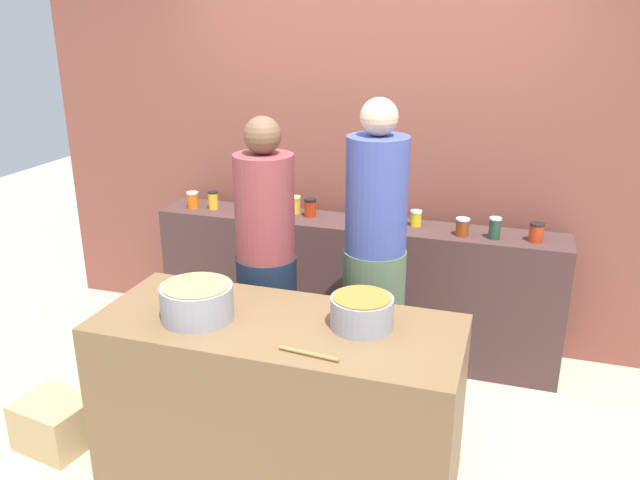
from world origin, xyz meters
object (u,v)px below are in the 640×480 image
preserve_jar_2 (255,205)px  preserve_jar_3 (277,205)px  preserve_jar_6 (393,219)px  cooking_pot_left (197,302)px  cook_in_cap (374,280)px  preserve_jar_4 (295,205)px  wooden_spoon (309,354)px  preserve_jar_10 (536,232)px  preserve_jar_8 (462,227)px  preserve_jar_5 (310,207)px  preserve_jar_7 (416,218)px  cooking_pot_center (362,312)px  bread_crate (55,423)px  preserve_jar_9 (495,228)px  cook_with_tongs (267,283)px  preserve_jar_1 (213,200)px  preserve_jar_0 (193,200)px

preserve_jar_2 → preserve_jar_3: (0.16, 0.02, 0.01)m
preserve_jar_6 → cooking_pot_left: cooking_pot_left is taller
preserve_jar_3 → cook_in_cap: (0.84, -0.72, -0.15)m
preserve_jar_4 → wooden_spoon: size_ratio=0.44×
preserve_jar_10 → wooden_spoon: preserve_jar_10 is taller
preserve_jar_6 → preserve_jar_8: size_ratio=1.03×
cook_in_cap → preserve_jar_10: bearing=38.6°
preserve_jar_5 → cook_in_cap: cook_in_cap is taller
preserve_jar_6 → preserve_jar_8: 0.44m
preserve_jar_7 → cooking_pot_center: size_ratio=0.36×
bread_crate → preserve_jar_9: bearing=34.4°
preserve_jar_2 → cook_in_cap: (1.00, -0.71, -0.14)m
preserve_jar_3 → cook_with_tongs: bearing=-73.0°
preserve_jar_1 → preserve_jar_8: 1.71m
preserve_jar_0 → cooking_pot_center: (1.54, -1.29, -0.03)m
preserve_jar_0 → preserve_jar_6: bearing=-0.2°
preserve_jar_1 → cook_with_tongs: 1.09m
preserve_jar_8 → preserve_jar_5: bearing=175.0°
preserve_jar_6 → bread_crate: bearing=-135.4°
preserve_jar_2 → preserve_jar_3: bearing=6.5°
cooking_pot_center → cook_with_tongs: bearing=142.4°
preserve_jar_3 → preserve_jar_2: bearing=-173.5°
preserve_jar_1 → preserve_jar_8: bearing=-1.6°
preserve_jar_10 → cook_in_cap: 1.07m
preserve_jar_2 → preserve_jar_4: preserve_jar_4 is taller
preserve_jar_8 → preserve_jar_0: bearing=179.1°
preserve_jar_5 → preserve_jar_10: bearing=-2.5°
wooden_spoon → cook_in_cap: cook_in_cap is taller
preserve_jar_8 → cook_in_cap: (-0.40, -0.64, -0.14)m
preserve_jar_1 → preserve_jar_3: bearing=4.6°
preserve_jar_9 → wooden_spoon: preserve_jar_9 is taller
preserve_jar_9 → cooking_pot_left: bearing=-131.5°
preserve_jar_0 → preserve_jar_10: 2.28m
preserve_jar_0 → cook_in_cap: cook_in_cap is taller
preserve_jar_0 → cooking_pot_center: bearing=-40.0°
preserve_jar_0 → preserve_jar_5: (0.84, 0.06, 0.00)m
preserve_jar_10 → bread_crate: preserve_jar_10 is taller
bread_crate → cook_with_tongs: bearing=36.9°
preserve_jar_2 → preserve_jar_10: (1.83, -0.04, 0.01)m
preserve_jar_10 → preserve_jar_0: bearing=179.9°
preserve_jar_1 → cooking_pot_left: 1.60m
preserve_jar_1 → preserve_jar_6: (1.27, -0.02, -0.01)m
preserve_jar_3 → preserve_jar_7: (0.94, 0.02, -0.01)m
preserve_jar_2 → preserve_jar_10: preserve_jar_10 is taller
preserve_jar_9 → preserve_jar_10: 0.24m
preserve_jar_10 → cooking_pot_center: bearing=-120.0°
preserve_jar_5 → preserve_jar_9: preserve_jar_9 is taller
preserve_jar_6 → cooking_pot_center: (0.12, -1.29, -0.03)m
preserve_jar_4 → preserve_jar_8: size_ratio=1.06×
preserve_jar_3 → bread_crate: size_ratio=0.32×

